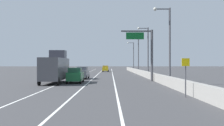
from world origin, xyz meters
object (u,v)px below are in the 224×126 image
(car_green_1, at_px, (75,75))
(lamp_post_right_second, at_px, (168,40))
(speed_advisory_sign, at_px, (186,74))
(car_yellow_2, at_px, (105,69))
(car_gray_0, at_px, (83,73))
(box_truck, at_px, (55,68))
(lamp_post_right_fifth, at_px, (133,54))
(lamp_post_right_fourth, at_px, (137,52))
(lamp_post_right_third, at_px, (147,48))
(overhead_sign_gantry, at_px, (147,49))

(car_green_1, bearing_deg, lamp_post_right_second, -13.25)
(speed_advisory_sign, distance_m, car_yellow_2, 63.69)
(lamp_post_right_second, distance_m, car_gray_0, 17.49)
(car_green_1, bearing_deg, box_truck, -179.38)
(lamp_post_right_second, distance_m, lamp_post_right_fifth, 55.60)
(car_yellow_2, bearing_deg, car_green_1, -93.75)
(lamp_post_right_second, height_order, car_yellow_2, lamp_post_right_second)
(speed_advisory_sign, bearing_deg, box_truck, 130.45)
(lamp_post_right_fourth, xyz_separation_m, box_truck, (-14.24, -34.35, -3.46))
(lamp_post_right_third, bearing_deg, car_green_1, -126.18)
(car_gray_0, bearing_deg, lamp_post_right_fifth, 74.63)
(lamp_post_right_fifth, height_order, box_truck, lamp_post_right_fifth)
(car_yellow_2, bearing_deg, box_truck, -96.86)
(overhead_sign_gantry, xyz_separation_m, lamp_post_right_fifth, (1.97, 49.21, 0.76))
(speed_advisory_sign, bearing_deg, lamp_post_right_second, 84.32)
(speed_advisory_sign, distance_m, lamp_post_right_fifth, 68.29)
(lamp_post_right_third, bearing_deg, car_yellow_2, 104.64)
(lamp_post_right_second, height_order, lamp_post_right_third, same)
(overhead_sign_gantry, bearing_deg, lamp_post_right_fourth, 86.92)
(car_gray_0, relative_size, car_yellow_2, 1.05)
(overhead_sign_gantry, relative_size, car_gray_0, 1.56)
(lamp_post_right_second, xyz_separation_m, lamp_post_right_third, (-0.11, 18.53, 0.00))
(speed_advisory_sign, bearing_deg, overhead_sign_gantry, 91.34)
(speed_advisory_sign, height_order, box_truck, box_truck)
(overhead_sign_gantry, xyz_separation_m, speed_advisory_sign, (0.44, -18.97, -2.96))
(speed_advisory_sign, distance_m, car_gray_0, 26.93)
(speed_advisory_sign, height_order, lamp_post_right_second, lamp_post_right_second)
(speed_advisory_sign, relative_size, box_truck, 0.32)
(car_gray_0, distance_m, box_truck, 9.96)
(lamp_post_right_third, relative_size, lamp_post_right_fourth, 1.00)
(lamp_post_right_fourth, bearing_deg, lamp_post_right_second, -89.94)
(car_yellow_2, relative_size, box_truck, 0.48)
(lamp_post_right_fourth, bearing_deg, speed_advisory_sign, -91.40)
(overhead_sign_gantry, bearing_deg, car_gray_0, 149.45)
(speed_advisory_sign, xyz_separation_m, lamp_post_right_third, (1.14, 31.11, 3.72))
(car_gray_0, xyz_separation_m, car_green_1, (-0.02, -9.52, -0.01))
(lamp_post_right_third, xyz_separation_m, lamp_post_right_fourth, (0.07, 18.53, 0.00))
(lamp_post_right_third, distance_m, lamp_post_right_fourth, 18.53)
(speed_advisory_sign, bearing_deg, lamp_post_right_fifth, 88.72)
(overhead_sign_gantry, distance_m, lamp_post_right_second, 6.66)
(lamp_post_right_fourth, height_order, car_green_1, lamp_post_right_fourth)
(speed_advisory_sign, distance_m, car_green_1, 18.53)
(car_gray_0, bearing_deg, car_green_1, -90.11)
(lamp_post_right_fourth, relative_size, box_truck, 1.00)
(lamp_post_right_fifth, distance_m, car_gray_0, 45.17)
(car_gray_0, height_order, box_truck, box_truck)
(lamp_post_right_second, relative_size, car_yellow_2, 2.08)
(overhead_sign_gantry, relative_size, lamp_post_right_fifth, 0.79)
(lamp_post_right_third, distance_m, car_gray_0, 13.86)
(car_green_1, bearing_deg, lamp_post_right_fifth, 77.28)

